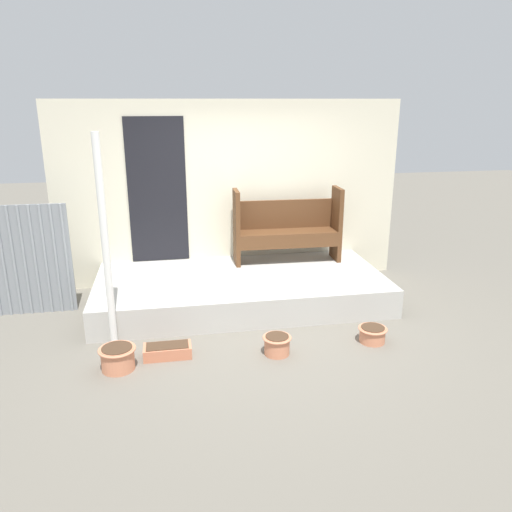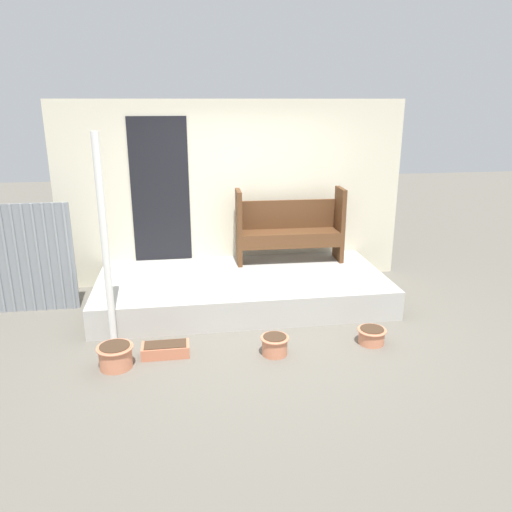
{
  "view_description": "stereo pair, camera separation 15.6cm",
  "coord_description": "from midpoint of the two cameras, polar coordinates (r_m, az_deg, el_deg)",
  "views": [
    {
      "loc": [
        -0.99,
        -5.23,
        2.59
      ],
      "look_at": [
        0.01,
        0.31,
        0.82
      ],
      "focal_mm": 35.0,
      "sensor_mm": 36.0,
      "label": 1
    },
    {
      "loc": [
        -0.84,
        -5.25,
        2.59
      ],
      "look_at": [
        0.01,
        0.31,
        0.82
      ],
      "focal_mm": 35.0,
      "sensor_mm": 36.0,
      "label": 2
    }
  ],
  "objects": [
    {
      "name": "support_post",
      "position": [
        5.42,
        -16.1,
        1.34
      ],
      "size": [
        0.08,
        0.08,
        2.29
      ],
      "color": "white",
      "rests_on": "ground_plane"
    },
    {
      "name": "flower_pot_middle",
      "position": [
        5.36,
        3.0,
        -10.04
      ],
      "size": [
        0.31,
        0.31,
        0.21
      ],
      "color": "tan",
      "rests_on": "ground_plane"
    },
    {
      "name": "porch_slab",
      "position": [
        6.63,
        -0.93,
        -3.8
      ],
      "size": [
        3.74,
        1.77,
        0.37
      ],
      "color": "#B2AFA8",
      "rests_on": "ground_plane"
    },
    {
      "name": "house_wall",
      "position": [
        7.2,
        -2.28,
        7.15
      ],
      "size": [
        4.94,
        0.08,
        2.6
      ],
      "color": "beige",
      "rests_on": "ground_plane"
    },
    {
      "name": "bench",
      "position": [
        7.07,
        4.46,
        3.46
      ],
      "size": [
        1.51,
        0.44,
        1.04
      ],
      "rotation": [
        0.0,
        0.0,
        -0.02
      ],
      "color": "#54331C",
      "rests_on": "porch_slab"
    },
    {
      "name": "flower_pot_left",
      "position": [
        5.28,
        -14.93,
        -10.92
      ],
      "size": [
        0.37,
        0.37,
        0.24
      ],
      "color": "tan",
      "rests_on": "ground_plane"
    },
    {
      "name": "flower_pot_right",
      "position": [
        5.75,
        13.85,
        -8.77
      ],
      "size": [
        0.32,
        0.32,
        0.18
      ],
      "color": "tan",
      "rests_on": "ground_plane"
    },
    {
      "name": "planter_box_rect",
      "position": [
        5.42,
        -9.47,
        -10.52
      ],
      "size": [
        0.5,
        0.24,
        0.13
      ],
      "color": "#C67251",
      "rests_on": "ground_plane"
    },
    {
      "name": "ground_plane",
      "position": [
        5.92,
        1.17,
        -8.49
      ],
      "size": [
        24.0,
        24.0,
        0.0
      ],
      "primitive_type": "plane",
      "color": "#666056"
    }
  ]
}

